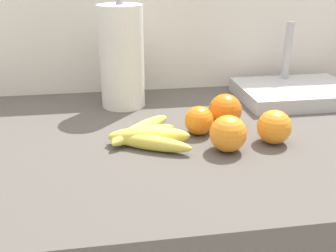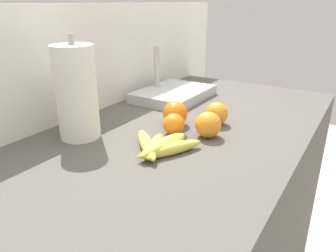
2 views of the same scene
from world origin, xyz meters
name	(u,v)px [view 1 (image 1 of 2)]	position (x,y,z in m)	size (l,w,h in m)	color
wall_back	(186,154)	(0.00, 0.41, 0.65)	(1.89, 0.06, 1.30)	silver
banana_bunch	(146,135)	(-0.19, -0.03, 0.93)	(0.19, 0.22, 0.04)	#DCCA4C
orange_right	(225,110)	(0.02, 0.04, 0.95)	(0.08, 0.08, 0.08)	orange
orange_far_right	(274,127)	(0.10, -0.08, 0.95)	(0.08, 0.08, 0.08)	orange
orange_front	(228,134)	(-0.01, -0.10, 0.95)	(0.08, 0.08, 0.08)	orange
orange_back_right	(199,120)	(-0.06, 0.00, 0.94)	(0.07, 0.07, 0.07)	orange
paper_towel_roll	(122,57)	(-0.22, 0.24, 1.05)	(0.12, 0.12, 0.31)	white
sink_basin	(295,91)	(0.29, 0.21, 0.93)	(0.34, 0.25, 0.22)	#B7BABF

